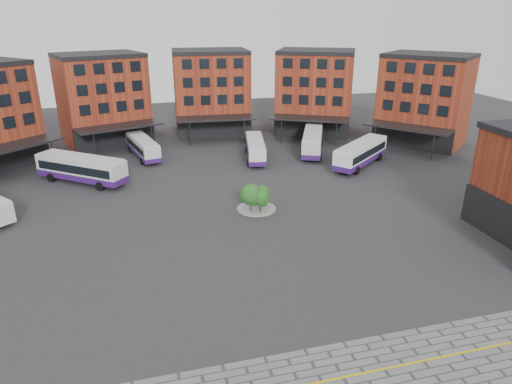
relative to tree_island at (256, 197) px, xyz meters
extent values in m
plane|color=#28282B|center=(-1.86, -11.55, -1.72)|extent=(160.00, 160.00, 0.00)
cube|color=gold|center=(0.14, -25.55, -1.69)|extent=(26.00, 0.15, 0.02)
cube|color=black|center=(-30.06, 21.77, 0.28)|extent=(10.00, 9.07, 4.00)
cube|color=black|center=(-28.49, 20.02, 2.28)|extent=(12.61, 11.97, 0.25)
cylinder|color=black|center=(-23.90, 21.73, 0.28)|extent=(0.20, 0.20, 4.00)
cube|color=maroon|center=(-17.16, 34.89, 5.28)|extent=(15.55, 13.69, 14.00)
cube|color=black|center=(-15.58, 30.30, 0.28)|extent=(12.45, 4.71, 4.00)
cube|color=black|center=(-17.16, 34.89, 12.58)|extent=(15.65, 13.97, 0.60)
cube|color=black|center=(-15.52, 30.11, 7.48)|extent=(10.87, 3.87, 8.00)
cube|color=black|center=(-14.82, 28.08, 2.28)|extent=(13.72, 8.39, 0.25)
cylinder|color=black|center=(-18.53, 24.89, 0.28)|extent=(0.20, 0.20, 4.00)
cylinder|color=black|center=(-9.93, 27.86, 0.28)|extent=(0.20, 0.20, 4.00)
cube|color=maroon|center=(1.42, 37.33, 5.28)|extent=(13.67, 10.88, 14.00)
cube|color=black|center=(1.08, 32.49, 0.28)|extent=(13.00, 1.41, 4.00)
cube|color=black|center=(1.42, 37.33, 12.58)|extent=(13.69, 11.18, 0.60)
cube|color=black|center=(1.07, 32.29, 7.48)|extent=(11.42, 0.95, 8.00)
cube|color=black|center=(0.92, 30.15, 2.28)|extent=(13.28, 5.30, 0.25)
cylinder|color=black|center=(-3.75, 28.67, 0.28)|extent=(0.20, 0.20, 4.00)
cylinder|color=black|center=(5.33, 28.04, 0.28)|extent=(0.20, 0.20, 4.00)
cube|color=maroon|center=(19.48, 32.32, 5.28)|extent=(16.12, 14.81, 14.00)
cube|color=black|center=(17.28, 28.00, 0.28)|extent=(11.81, 6.35, 4.00)
cube|color=black|center=(19.48, 32.32, 12.58)|extent=(16.26, 15.08, 0.60)
cube|color=black|center=(17.19, 27.82, 7.48)|extent=(10.26, 5.33, 8.00)
cube|color=black|center=(16.21, 25.91, 2.28)|extent=(13.58, 9.82, 0.25)
cylinder|color=black|center=(11.34, 26.37, 0.28)|extent=(0.20, 0.20, 4.00)
cylinder|color=black|center=(19.45, 22.24, 0.28)|extent=(0.20, 0.20, 4.00)
cube|color=maroon|center=(34.14, 20.66, 5.28)|extent=(16.02, 16.39, 14.00)
cube|color=black|center=(30.43, 17.54, 0.28)|extent=(8.74, 10.28, 4.00)
cube|color=black|center=(34.14, 20.66, 12.58)|extent=(16.25, 16.58, 0.60)
cube|color=black|center=(30.28, 17.41, 7.48)|extent=(7.47, 8.86, 8.00)
cube|color=black|center=(28.63, 16.03, 2.28)|extent=(11.73, 12.79, 0.25)
cylinder|color=black|center=(24.33, 18.36, 0.28)|extent=(0.20, 0.20, 4.00)
cylinder|color=black|center=(30.18, 11.39, 0.28)|extent=(0.20, 0.20, 4.00)
cube|color=black|center=(21.04, -13.55, 0.28)|extent=(0.40, 12.00, 4.00)
cylinder|color=gray|center=(0.14, 0.45, -1.66)|extent=(4.40, 4.40, 0.12)
cylinder|color=#332114|center=(-0.66, -0.15, -0.96)|extent=(0.14, 0.14, 1.51)
sphere|color=#204E1A|center=(-0.66, -0.15, 0.39)|extent=(2.39, 2.39, 2.39)
sphere|color=#204E1A|center=(-0.46, -0.30, -0.06)|extent=(1.67, 1.67, 1.67)
cylinder|color=#332114|center=(0.94, 1.05, -1.12)|extent=(0.14, 0.14, 1.18)
sphere|color=#204E1A|center=(0.94, 1.05, -0.06)|extent=(1.77, 1.77, 1.77)
sphere|color=#204E1A|center=(1.14, 0.90, -0.41)|extent=(1.24, 1.24, 1.24)
cylinder|color=#332114|center=(0.34, -0.55, -1.07)|extent=(0.14, 0.14, 1.29)
sphere|color=#204E1A|center=(0.34, -0.55, 0.09)|extent=(1.86, 1.86, 1.86)
sphere|color=#204E1A|center=(0.54, -0.70, -0.29)|extent=(1.30, 1.30, 1.30)
cylinder|color=black|center=(-26.21, 4.03, -1.25)|extent=(0.80, 0.89, 0.92)
cube|color=silver|center=(-19.53, 14.51, 0.32)|extent=(11.69, 10.02, 2.81)
cube|color=black|center=(-19.53, 14.51, 0.52)|extent=(10.93, 9.45, 1.09)
cube|color=silver|center=(-19.53, 14.51, 1.78)|extent=(11.22, 9.62, 0.14)
cube|color=black|center=(-24.41, 18.33, 0.58)|extent=(1.59, 1.99, 1.26)
cube|color=#3A1667|center=(-19.53, 14.51, -0.68)|extent=(11.75, 10.08, 0.80)
cylinder|color=black|center=(-23.59, 15.87, -1.14)|extent=(1.11, 0.98, 1.15)
cylinder|color=black|center=(-21.82, 18.12, -1.14)|extent=(1.11, 0.98, 1.15)
cylinder|color=black|center=(-17.24, 10.90, -1.14)|extent=(1.11, 0.98, 1.15)
cylinder|color=black|center=(-15.47, 13.15, -1.14)|extent=(1.11, 0.98, 1.15)
cube|color=silver|center=(-11.53, 23.80, 0.01)|extent=(4.87, 10.95, 2.38)
cube|color=black|center=(-11.53, 23.80, 0.18)|extent=(4.73, 10.13, 0.92)
cube|color=silver|center=(-11.53, 23.80, 1.25)|extent=(4.68, 10.51, 0.12)
cube|color=black|center=(-12.76, 28.89, 0.23)|extent=(2.03, 0.60, 1.07)
cube|color=#3A1667|center=(-11.53, 23.80, -0.84)|extent=(4.92, 11.00, 0.68)
cylinder|color=black|center=(-13.51, 26.83, -1.23)|extent=(0.51, 1.01, 0.97)
cylinder|color=black|center=(-11.15, 27.41, -1.23)|extent=(0.51, 1.01, 0.97)
cylinder|color=black|center=(-11.90, 20.19, -1.23)|extent=(0.51, 1.01, 0.97)
cylinder|color=black|center=(-9.54, 20.76, -1.23)|extent=(0.51, 1.01, 0.97)
cube|color=silver|center=(4.79, 18.70, 0.01)|extent=(4.44, 10.95, 2.38)
cube|color=black|center=(4.79, 18.70, 0.18)|extent=(4.34, 10.12, 0.92)
cube|color=silver|center=(4.79, 18.70, 1.25)|extent=(4.27, 10.51, 0.12)
cube|color=black|center=(5.80, 23.84, 0.23)|extent=(2.05, 0.52, 1.07)
cube|color=#3A1667|center=(4.79, 18.70, -0.84)|extent=(4.49, 10.99, 0.68)
cylinder|color=black|center=(4.26, 22.29, -1.23)|extent=(0.47, 1.01, 0.97)
cylinder|color=black|center=(6.64, 21.82, -1.23)|extent=(0.47, 1.01, 0.97)
cylinder|color=black|center=(2.94, 15.58, -1.23)|extent=(0.47, 1.01, 0.97)
cylinder|color=black|center=(5.32, 15.11, -1.23)|extent=(0.47, 1.01, 0.97)
cube|color=silver|center=(14.30, 19.57, 0.25)|extent=(7.39, 12.24, 2.71)
cube|color=black|center=(14.30, 19.57, 0.44)|extent=(7.06, 11.37, 1.05)
cube|color=silver|center=(14.30, 19.57, 1.65)|extent=(7.10, 11.75, 0.13)
cube|color=black|center=(16.69, 25.04, 0.49)|extent=(2.20, 1.05, 1.21)
cube|color=#3A1667|center=(14.30, 19.57, -0.72)|extent=(7.45, 12.29, 0.77)
cylinder|color=black|center=(14.59, 23.68, -1.16)|extent=(0.75, 1.14, 1.10)
cylinder|color=black|center=(17.12, 22.58, -1.16)|extent=(0.75, 1.14, 1.10)
cylinder|color=black|center=(11.47, 16.56, -1.16)|extent=(0.75, 1.14, 1.10)
cylinder|color=black|center=(14.00, 15.45, -1.16)|extent=(0.75, 1.14, 1.10)
cube|color=white|center=(18.63, 11.77, 0.24)|extent=(11.17, 9.71, 2.70)
cube|color=black|center=(18.63, 11.77, 0.43)|extent=(10.46, 9.16, 1.05)
cube|color=silver|center=(18.63, 11.77, 1.64)|extent=(10.73, 9.33, 0.13)
cube|color=black|center=(23.28, 15.49, 0.49)|extent=(1.56, 1.90, 1.21)
cube|color=#3A1667|center=(18.63, 11.77, -0.72)|extent=(11.23, 9.77, 0.77)
cylinder|color=black|center=(20.79, 15.27, -1.16)|extent=(1.07, 0.95, 1.10)
cylinder|color=black|center=(22.51, 13.12, -1.16)|extent=(1.07, 0.95, 1.10)
cylinder|color=black|center=(14.74, 10.42, -1.16)|extent=(1.07, 0.95, 1.10)
cylinder|color=black|center=(16.46, 8.28, -1.16)|extent=(1.07, 0.95, 1.10)
camera|label=1|loc=(-11.93, -45.15, 19.14)|focal=32.00mm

